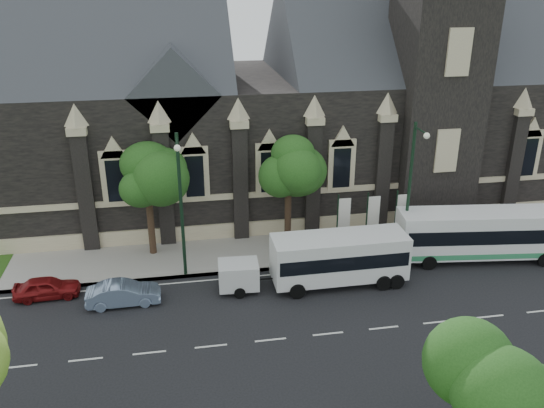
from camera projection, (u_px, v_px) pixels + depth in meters
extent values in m
plane|color=black|center=(270.00, 340.00, 28.24)|extent=(160.00, 160.00, 0.00)
cube|color=#9B958D|center=(246.00, 253.00, 36.86)|extent=(80.00, 5.00, 0.15)
cube|color=black|center=(278.00, 137.00, 44.72)|extent=(40.00, 15.00, 10.00)
cube|color=#2F3237|center=(117.00, 79.00, 40.89)|extent=(16.00, 15.00, 15.00)
cube|color=#2F3237|center=(402.00, 70.00, 44.41)|extent=(20.00, 15.00, 15.00)
cube|color=#2F3237|center=(173.00, 88.00, 37.44)|extent=(6.00, 6.00, 6.00)
cube|color=black|center=(434.00, 98.00, 39.33)|extent=(5.50, 5.50, 18.00)
cube|color=tan|center=(298.00, 192.00, 38.54)|extent=(40.00, 0.22, 0.40)
cube|color=tan|center=(297.00, 226.00, 39.53)|extent=(40.00, 0.25, 1.20)
cube|color=black|center=(270.00, 172.00, 37.48)|extent=(1.20, 0.12, 2.80)
sphere|color=#204B17|center=(494.00, 379.00, 18.84)|extent=(3.20, 3.20, 3.20)
sphere|color=#204B17|center=(503.00, 352.00, 19.25)|extent=(2.40, 2.40, 2.40)
cylinder|color=black|center=(288.00, 217.00, 37.52)|extent=(0.44, 0.44, 3.96)
sphere|color=#204B17|center=(288.00, 166.00, 36.12)|extent=(3.84, 3.84, 3.84)
sphere|color=#204B17|center=(297.00, 151.00, 36.62)|extent=(2.88, 2.88, 2.88)
cylinder|color=black|center=(151.00, 227.00, 36.08)|extent=(0.44, 0.44, 3.96)
sphere|color=#204B17|center=(146.00, 175.00, 34.71)|extent=(3.68, 3.68, 3.68)
sphere|color=#204B17|center=(157.00, 160.00, 35.19)|extent=(2.76, 2.76, 2.76)
cylinder|color=black|center=(409.00, 193.00, 34.76)|extent=(0.20, 0.20, 9.00)
cylinder|color=black|center=(421.00, 130.00, 32.43)|extent=(0.10, 1.60, 0.10)
sphere|color=silver|center=(427.00, 136.00, 31.74)|extent=(0.36, 0.36, 0.36)
cylinder|color=black|center=(181.00, 208.00, 32.52)|extent=(0.20, 0.20, 9.00)
cylinder|color=black|center=(177.00, 142.00, 30.19)|extent=(0.10, 1.60, 0.10)
sphere|color=silver|center=(177.00, 148.00, 29.50)|extent=(0.36, 0.36, 0.36)
cylinder|color=black|center=(337.00, 223.00, 36.63)|extent=(0.10, 0.10, 4.00)
cube|color=white|center=(344.00, 214.00, 36.47)|extent=(0.80, 0.04, 2.20)
cylinder|color=black|center=(366.00, 221.00, 36.94)|extent=(0.10, 0.10, 4.00)
cube|color=white|center=(374.00, 212.00, 36.79)|extent=(0.80, 0.04, 2.20)
cylinder|color=black|center=(395.00, 219.00, 37.26)|extent=(0.10, 0.10, 4.00)
cube|color=white|center=(402.00, 210.00, 37.11)|extent=(0.80, 0.04, 2.20)
cube|color=white|center=(487.00, 232.00, 35.57)|extent=(11.57, 3.72, 2.87)
cube|color=black|center=(488.00, 230.00, 35.51)|extent=(11.13, 3.70, 0.93)
cube|color=#318855|center=(485.00, 248.00, 36.01)|extent=(11.13, 3.69, 0.35)
cylinder|color=black|center=(429.00, 263.00, 34.83)|extent=(0.93, 0.39, 0.90)
cylinder|color=black|center=(418.00, 246.00, 37.02)|extent=(0.93, 0.39, 0.90)
cylinder|color=black|center=(527.00, 243.00, 37.38)|extent=(0.93, 0.39, 0.90)
cylinder|color=black|center=(543.00, 243.00, 37.44)|extent=(0.93, 0.39, 0.90)
cube|color=silver|center=(339.00, 257.00, 32.81)|extent=(7.93, 2.54, 2.60)
cube|color=black|center=(339.00, 254.00, 32.76)|extent=(7.62, 2.58, 0.85)
cylinder|color=black|center=(298.00, 291.00, 31.72)|extent=(0.90, 0.29, 0.90)
cylinder|color=black|center=(288.00, 270.00, 33.98)|extent=(0.90, 0.29, 0.90)
cylinder|color=black|center=(384.00, 283.00, 32.57)|extent=(0.90, 0.29, 0.90)
cylinder|color=black|center=(369.00, 263.00, 34.83)|extent=(0.90, 0.29, 0.90)
cylinder|color=black|center=(397.00, 282.00, 32.70)|extent=(0.90, 0.29, 0.90)
cylinder|color=black|center=(381.00, 262.00, 34.96)|extent=(0.90, 0.29, 0.90)
cube|color=silver|center=(238.00, 275.00, 32.29)|extent=(2.37, 1.83, 1.49)
cylinder|color=black|center=(240.00, 293.00, 31.78)|extent=(0.65, 0.26, 0.64)
cylinder|color=black|center=(238.00, 278.00, 33.35)|extent=(0.65, 0.26, 0.64)
cylinder|color=black|center=(264.00, 279.00, 32.62)|extent=(1.38, 0.15, 0.08)
imported|color=#778CAC|center=(123.00, 293.00, 31.08)|extent=(4.08, 1.50, 1.33)
imported|color=maroon|center=(47.00, 288.00, 31.75)|extent=(3.69, 1.62, 1.24)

